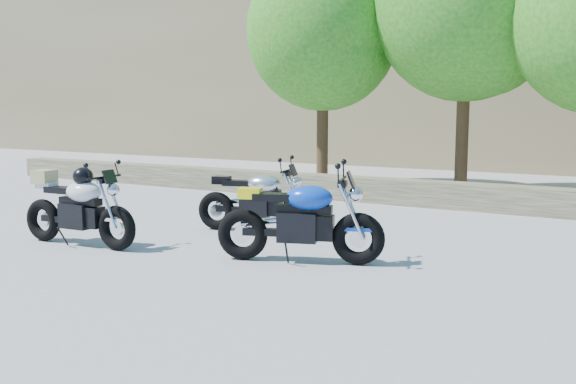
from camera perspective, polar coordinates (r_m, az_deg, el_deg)
name	(u,v)px	position (r m, az deg, el deg)	size (l,w,h in m)	color
ground	(236,256)	(8.43, -4.66, -5.73)	(90.00, 90.00, 0.00)	#939398
stone_wall	(392,191)	(13.19, 9.26, 0.07)	(22.00, 0.55, 0.50)	#4A4331
tree_decid_left	(326,36)	(15.66, 3.38, 13.71)	(3.67, 3.67, 5.62)	#382314
tree_decid_mid	(471,9)	(14.89, 15.92, 15.35)	(4.08, 4.08, 6.24)	#382314
silver_bike	(258,201)	(9.96, -2.71, -0.84)	(1.96, 0.73, 1.00)	black
white_bike	(78,207)	(9.44, -18.19, -1.29)	(2.01, 0.64, 1.11)	black
blue_bike	(301,221)	(7.99, 1.14, -2.62)	(2.06, 0.93, 1.07)	black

